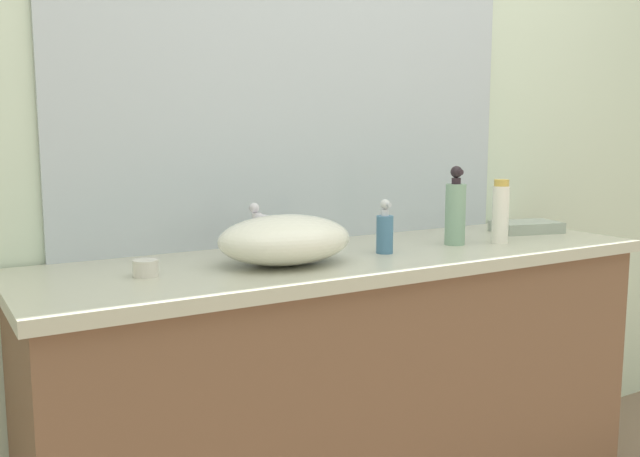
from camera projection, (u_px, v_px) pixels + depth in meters
bathroom_wall_rear at (329, 90)px, 2.15m from camera, size 6.00×0.06×2.60m
vanity_counter at (351, 399)px, 1.95m from camera, size 1.77×0.53×0.84m
wall_mirror_panel at (304, 91)px, 2.06m from camera, size 1.50×0.01×0.90m
sink_basin at (285, 240)px, 1.74m from camera, size 0.35×0.26×0.12m
faucet at (259, 225)px, 1.86m from camera, size 0.03×0.13×0.14m
soap_dispenser at (455, 211)px, 2.03m from camera, size 0.06×0.06×0.23m
lotion_bottle at (500, 212)px, 2.05m from camera, size 0.05×0.05×0.19m
perfume_bottle at (385, 231)px, 1.89m from camera, size 0.05×0.05×0.15m
candle_jar at (146, 268)px, 1.59m from camera, size 0.06×0.06×0.04m
folded_hand_towel at (526, 227)px, 2.29m from camera, size 0.24×0.18×0.04m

